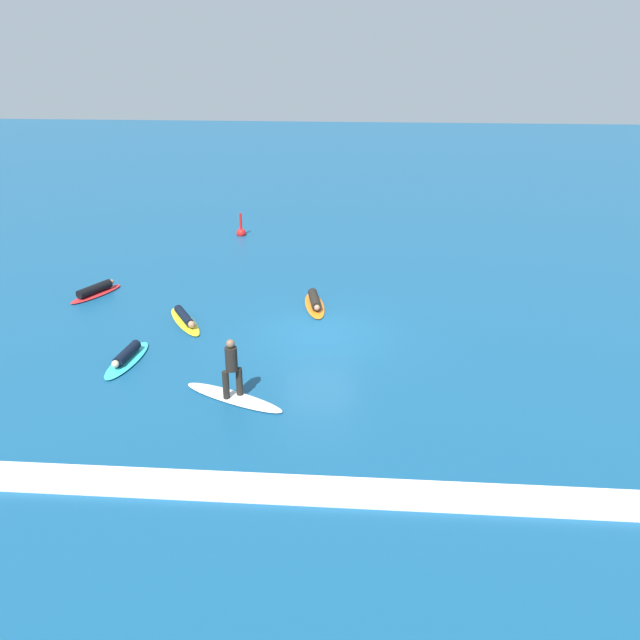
% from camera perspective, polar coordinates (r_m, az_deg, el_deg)
% --- Properties ---
extents(ground_plane, '(120.00, 120.00, 0.00)m').
position_cam_1_polar(ground_plane, '(23.37, 0.00, -1.13)').
color(ground_plane, navy).
rests_on(ground_plane, ground).
extents(surfer_on_orange_board, '(1.18, 2.80, 0.44)m').
position_cam_1_polar(surfer_on_orange_board, '(25.61, -0.46, 1.52)').
color(surfer_on_orange_board, orange).
rests_on(surfer_on_orange_board, ground_plane).
extents(surfer_on_white_board, '(3.25, 2.02, 1.85)m').
position_cam_1_polar(surfer_on_white_board, '(19.24, -7.39, -5.38)').
color(surfer_on_white_board, white).
rests_on(surfer_on_white_board, ground_plane).
extents(surfer_on_teal_board, '(1.03, 2.81, 0.43)m').
position_cam_1_polar(surfer_on_teal_board, '(22.19, -16.02, -3.05)').
color(surfer_on_teal_board, '#33C6CC').
rests_on(surfer_on_teal_board, ground_plane).
extents(surfer_on_red_board, '(1.68, 2.51, 0.45)m').
position_cam_1_polar(surfer_on_red_board, '(28.15, -18.43, 2.35)').
color(surfer_on_red_board, red).
rests_on(surfer_on_red_board, ground_plane).
extents(surfer_on_yellow_board, '(2.01, 2.78, 0.39)m').
position_cam_1_polar(surfer_on_yellow_board, '(24.63, -11.34, 0.07)').
color(surfer_on_yellow_board, yellow).
rests_on(surfer_on_yellow_board, ground_plane).
extents(marker_buoy, '(0.49, 0.49, 1.28)m').
position_cam_1_polar(marker_buoy, '(35.08, -6.68, 7.41)').
color(marker_buoy, red).
rests_on(marker_buoy, ground_plane).
extents(wave_crest, '(25.70, 0.90, 0.18)m').
position_cam_1_polar(wave_crest, '(15.72, -2.47, -14.12)').
color(wave_crest, white).
rests_on(wave_crest, ground_plane).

